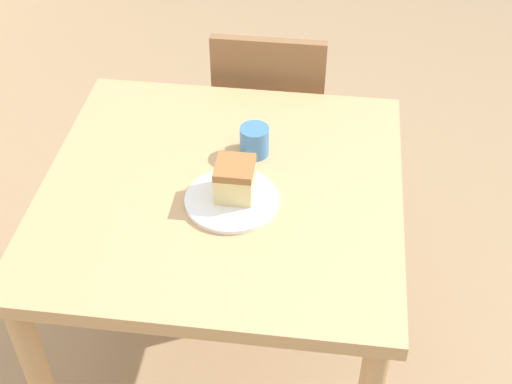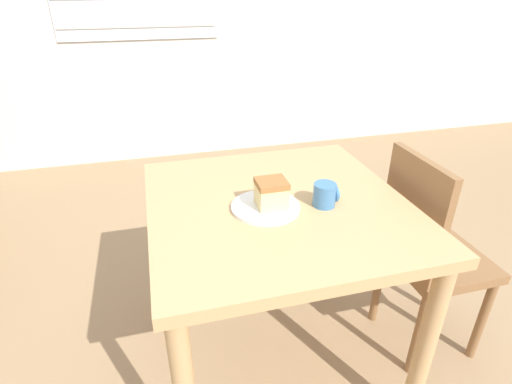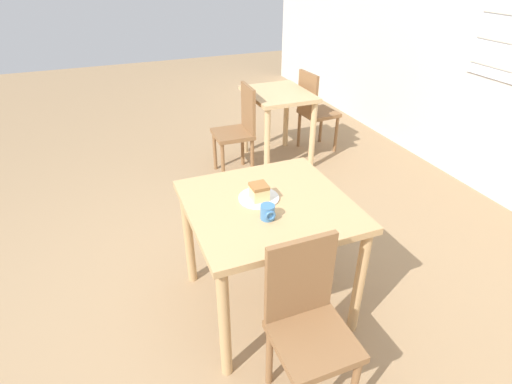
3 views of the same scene
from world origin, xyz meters
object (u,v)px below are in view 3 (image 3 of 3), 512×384
(dining_table_near, at_px, (268,220))
(cake_slice, at_px, (259,191))
(chair_far_corner, at_px, (238,128))
(dining_table_far, at_px, (278,107))
(coffee_mug, at_px, (268,212))
(plate, at_px, (259,198))
(chair_near_window, at_px, (308,323))
(chair_far_opposite, at_px, (314,109))

(dining_table_near, distance_m, cake_slice, 0.18)
(cake_slice, bearing_deg, chair_far_corner, 164.44)
(dining_table_far, xyz_separation_m, coffee_mug, (2.03, -0.98, 0.21))
(chair_far_corner, distance_m, plate, 1.79)
(chair_near_window, height_order, chair_far_corner, same)
(coffee_mug, bearing_deg, dining_table_far, 154.25)
(dining_table_near, relative_size, coffee_mug, 10.79)
(chair_far_corner, height_order, plate, chair_far_corner)
(cake_slice, bearing_deg, chair_near_window, -1.47)
(dining_table_far, xyz_separation_m, chair_far_corner, (0.13, -0.48, -0.11))
(dining_table_near, height_order, chair_far_opposite, chair_far_opposite)
(chair_near_window, xyz_separation_m, chair_far_corner, (-2.37, 0.50, 0.00))
(dining_table_near, distance_m, chair_far_corner, 1.82)
(chair_far_opposite, relative_size, coffee_mug, 10.82)
(dining_table_far, bearing_deg, chair_near_window, -21.26)
(chair_near_window, relative_size, chair_far_corner, 1.00)
(dining_table_near, relative_size, chair_near_window, 1.00)
(chair_far_corner, xyz_separation_m, cake_slice, (1.72, -0.48, 0.34))
(chair_far_corner, xyz_separation_m, coffee_mug, (1.90, -0.50, 0.33))
(chair_near_window, bearing_deg, cake_slice, 88.53)
(coffee_mug, bearing_deg, dining_table_near, 155.65)
(chair_near_window, height_order, cake_slice, chair_near_window)
(dining_table_far, height_order, cake_slice, cake_slice)
(plate, xyz_separation_m, coffee_mug, (0.20, -0.03, 0.03))
(dining_table_near, relative_size, dining_table_far, 1.18)
(chair_far_opposite, bearing_deg, chair_near_window, 146.17)
(chair_far_corner, relative_size, plate, 3.91)
(plate, bearing_deg, chair_near_window, -1.93)
(chair_far_opposite, xyz_separation_m, plate, (1.91, -1.43, 0.29))
(dining_table_near, bearing_deg, chair_near_window, -5.39)
(dining_table_far, distance_m, plate, 2.07)
(chair_far_corner, relative_size, cake_slice, 9.17)
(chair_far_corner, xyz_separation_m, chair_far_opposite, (-0.21, 0.95, 0.00))
(chair_far_corner, bearing_deg, chair_far_opposite, 103.78)
(dining_table_near, distance_m, chair_near_window, 0.64)
(chair_far_opposite, bearing_deg, chair_far_corner, 97.82)
(dining_table_far, relative_size, chair_near_window, 0.84)
(dining_table_far, distance_m, cake_slice, 2.09)
(plate, bearing_deg, chair_far_corner, 164.50)
(dining_table_near, relative_size, plate, 3.90)
(dining_table_far, height_order, plate, plate)
(cake_slice, distance_m, coffee_mug, 0.19)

